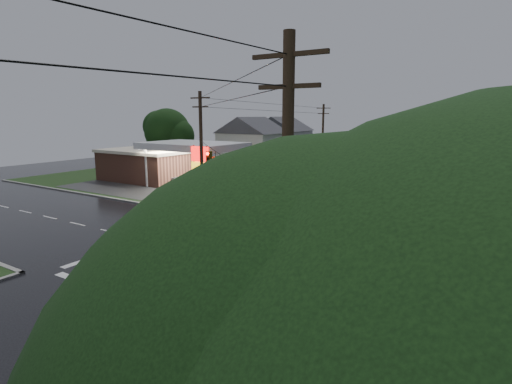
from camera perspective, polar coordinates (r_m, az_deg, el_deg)
The scene contains 15 objects.
ground at distance 25.58m, azimuth -4.79°, elevation -9.38°, with size 120.00×120.00×0.00m, color black.
grass_nw at distance 61.27m, azimuth -9.61°, elevation 2.49°, with size 36.00×36.00×0.08m, color #203216.
gas_station at distance 56.23m, azimuth -13.72°, elevation 4.16°, with size 26.20×18.00×5.60m.
pylon_sign at distance 39.07m, azimuth -7.93°, elevation 3.69°, with size 2.00×0.35×6.00m.
utility_pole_nw at distance 37.49m, azimuth -7.81°, elevation 6.02°, with size 2.20×0.32×11.00m.
utility_pole_se at distance 11.28m, azimuth 4.37°, elevation -5.25°, with size 2.20×0.32×11.00m.
utility_pole_n at distance 62.04m, azimuth 9.49°, elevation 7.64°, with size 2.20×0.32×10.50m.
traffic_signals at distance 24.09m, azimuth -5.02°, elevation 5.22°, with size 26.87×26.87×1.47m.
house_near at distance 65.69m, azimuth -0.53°, elevation 7.03°, with size 11.05×8.48×8.60m.
house_far at distance 76.50m, azimuth 3.74°, elevation 7.56°, with size 11.05×8.48×8.60m.
tree_nw_behind at distance 68.97m, azimuth -12.45°, elevation 8.44°, with size 8.93×7.60×10.00m.
tree_ne_near at distance 41.22m, azimuth 31.71°, elevation 4.71°, with size 7.99×6.80×8.98m.
car_north at distance 39.35m, azimuth 8.57°, elevation -1.28°, with size 1.33×3.80×1.25m, color #21262A.
car_crossing at distance 28.21m, azimuth 2.30°, elevation -6.01°, with size 1.52×3.78×1.29m, color gray.
car_pump at distance 47.98m, azimuth -4.46°, elevation 1.04°, with size 1.83×4.49×1.30m, color #5B141D.
Camera 1 is at (14.54, -19.09, 8.86)m, focal length 28.00 mm.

